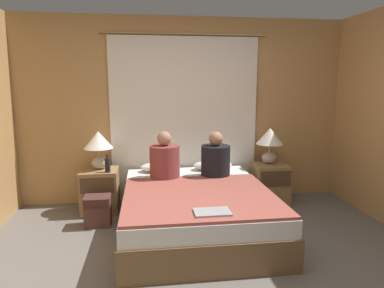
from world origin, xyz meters
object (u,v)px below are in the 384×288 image
(person_right_in_bed, at_px, (216,159))
(beer_bottle_on_left_stand, at_px, (108,165))
(laptop_on_bed, at_px, (212,212))
(backpack_on_floor, at_px, (98,209))
(nightstand_right, at_px, (270,184))
(person_left_in_bed, at_px, (165,160))
(lamp_left, at_px, (98,144))
(pillow_left, at_px, (161,167))
(nightstand_left, at_px, (100,191))
(bed, at_px, (196,210))
(lamp_right, at_px, (270,140))
(pillow_right, at_px, (213,165))

(person_right_in_bed, height_order, beer_bottle_on_left_stand, person_right_in_bed)
(laptop_on_bed, distance_m, backpack_on_floor, 1.60)
(nightstand_right, bearing_deg, person_left_in_bed, -168.95)
(lamp_left, xyz_separation_m, pillow_left, (0.78, 0.02, -0.33))
(lamp_left, relative_size, backpack_on_floor, 1.37)
(pillow_left, bearing_deg, beer_bottle_on_left_stand, -162.04)
(lamp_left, relative_size, pillow_left, 0.93)
(nightstand_left, xyz_separation_m, pillow_left, (0.78, 0.08, 0.27))
(bed, height_order, person_right_in_bed, person_right_in_bed)
(lamp_right, bearing_deg, backpack_on_floor, -167.11)
(nightstand_left, relative_size, pillow_left, 1.05)
(pillow_left, relative_size, backpack_on_floor, 1.48)
(nightstand_right, relative_size, pillow_left, 1.05)
(nightstand_left, height_order, backpack_on_floor, nightstand_left)
(pillow_right, relative_size, person_right_in_bed, 0.92)
(backpack_on_floor, bearing_deg, person_left_in_bed, 12.25)
(lamp_left, xyz_separation_m, person_left_in_bed, (0.82, -0.34, -0.16))
(bed, distance_m, pillow_right, 0.94)
(pillow_left, height_order, person_left_in_bed, person_left_in_bed)
(bed, bearing_deg, laptop_on_bed, -87.75)
(laptop_on_bed, bearing_deg, person_left_in_bed, 105.30)
(bed, xyz_separation_m, person_right_in_bed, (0.31, 0.46, 0.47))
(person_right_in_bed, bearing_deg, pillow_right, 84.41)
(lamp_right, xyz_separation_m, pillow_left, (-1.48, 0.02, -0.33))
(pillow_right, distance_m, laptop_on_bed, 1.64)
(pillow_left, height_order, laptop_on_bed, pillow_left)
(backpack_on_floor, bearing_deg, person_right_in_bed, 6.90)
(beer_bottle_on_left_stand, xyz_separation_m, laptop_on_bed, (1.04, -1.40, -0.12))
(pillow_right, relative_size, person_left_in_bed, 0.90)
(nightstand_left, height_order, lamp_right, lamp_right)
(pillow_left, xyz_separation_m, backpack_on_floor, (-0.75, -0.53, -0.34))
(nightstand_left, relative_size, beer_bottle_on_left_stand, 2.40)
(pillow_left, xyz_separation_m, pillow_right, (0.70, 0.00, 0.00))
(lamp_left, bearing_deg, laptop_on_bed, -53.94)
(bed, bearing_deg, nightstand_right, 33.41)
(person_right_in_bed, bearing_deg, bed, -124.20)
(nightstand_left, relative_size, lamp_right, 1.13)
(pillow_left, height_order, backpack_on_floor, pillow_left)
(pillow_left, height_order, person_right_in_bed, person_right_in_bed)
(nightstand_left, distance_m, pillow_left, 0.83)
(pillow_right, bearing_deg, lamp_right, -1.52)
(beer_bottle_on_left_stand, bearing_deg, person_right_in_bed, -6.34)
(pillow_right, bearing_deg, nightstand_left, -176.97)
(beer_bottle_on_left_stand, distance_m, laptop_on_bed, 1.74)
(lamp_left, bearing_deg, nightstand_left, -90.00)
(pillow_left, bearing_deg, nightstand_right, -3.03)
(nightstand_right, bearing_deg, beer_bottle_on_left_stand, -176.39)
(bed, bearing_deg, lamp_left, 144.61)
(nightstand_right, height_order, pillow_right, pillow_right)
(person_left_in_bed, bearing_deg, laptop_on_bed, -74.70)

